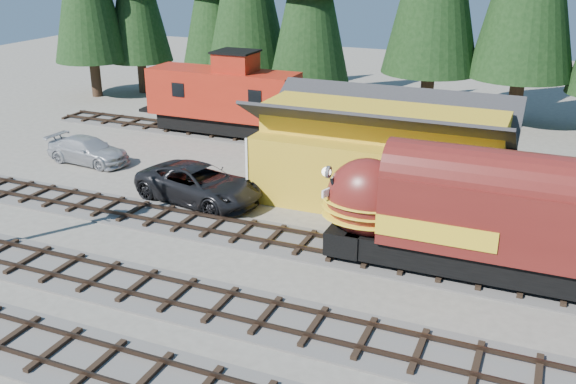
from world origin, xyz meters
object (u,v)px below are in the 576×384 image
at_px(locomotive, 498,225).
at_px(caboose, 224,97).
at_px(pickup_truck_b, 88,150).
at_px(depot, 381,144).
at_px(pickup_truck_a, 199,184).

xyz_separation_m(locomotive, caboose, (-19.30, 14.00, 0.30)).
xyz_separation_m(caboose, pickup_truck_b, (-4.69, -8.50, -1.89)).
bearing_deg(caboose, depot, -30.13).
relative_size(caboose, pickup_truck_a, 1.52).
height_order(locomotive, caboose, caboose).
bearing_deg(locomotive, depot, 134.46).
bearing_deg(locomotive, pickup_truck_b, 167.10).
height_order(locomotive, pickup_truck_b, locomotive).
distance_m(locomotive, pickup_truck_a, 15.00).
bearing_deg(depot, locomotive, -45.54).
xyz_separation_m(depot, locomotive, (6.38, -6.50, -0.61)).
relative_size(locomotive, pickup_truck_b, 2.76).
distance_m(depot, pickup_truck_b, 17.78).
bearing_deg(pickup_truck_b, depot, -82.99).
bearing_deg(caboose, locomotive, -35.95).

